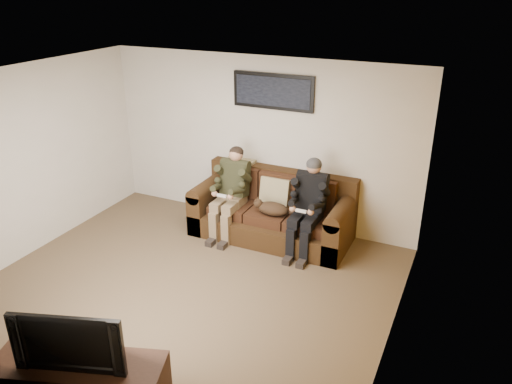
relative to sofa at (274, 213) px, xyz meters
The scene contains 16 objects.
floor 1.92m from the sofa, 103.12° to the right, with size 5.00×5.00×0.00m, color brown.
ceiling 2.92m from the sofa, 103.12° to the right, with size 5.00×5.00×0.00m, color silver.
wall_back 1.11m from the sofa, 135.78° to the left, with size 5.00×5.00×0.00m, color beige.
wall_front 4.21m from the sofa, 95.98° to the right, with size 5.00×5.00×0.00m, color beige.
wall_left 3.58m from the sofa, 147.93° to the right, with size 4.50×4.50×0.00m, color beige.
wall_right 2.92m from the sofa, 41.51° to the right, with size 4.50×4.50×0.00m, color beige.
accent_wall_right 2.91m from the sofa, 41.64° to the right, with size 4.50×4.50×0.00m, color #B17611.
sofa is the anchor object (origin of this frame).
throw_pillow 0.32m from the sofa, 90.00° to the left, with size 0.45×0.13×0.43m, color tan.
throw_blanket 0.98m from the sofa, 157.52° to the left, with size 0.48×0.23×0.09m, color #BDB58B.
person_left 0.75m from the sofa, 161.97° to the right, with size 0.51×0.87×1.33m.
person_right 0.75m from the sofa, 18.00° to the right, with size 0.51×0.86×1.33m.
cat 0.35m from the sofa, 73.44° to the right, with size 0.66×0.26×0.24m.
framed_poster 1.79m from the sofa, 117.63° to the left, with size 1.25×0.05×0.52m.
tv_stand 3.80m from the sofa, 94.38° to the right, with size 1.54×0.50×0.49m, color black.
television 3.82m from the sofa, 94.38° to the right, with size 0.99×0.13×0.57m, color black.
Camera 1 is at (3.03, -4.41, 3.63)m, focal length 35.00 mm.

